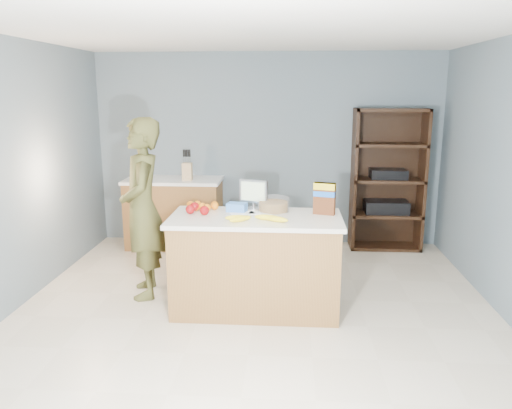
# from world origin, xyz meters

# --- Properties ---
(floor) EXTENTS (4.50, 5.00, 0.02)m
(floor) POSITION_xyz_m (0.00, 0.00, 0.00)
(floor) COLOR beige
(floor) RESTS_ON ground
(walls) EXTENTS (4.52, 5.02, 2.51)m
(walls) POSITION_xyz_m (0.00, 0.00, 1.65)
(walls) COLOR slate
(walls) RESTS_ON ground
(counter_peninsula) EXTENTS (1.56, 0.76, 0.90)m
(counter_peninsula) POSITION_xyz_m (0.00, 0.30, 0.42)
(counter_peninsula) COLOR brown
(counter_peninsula) RESTS_ON ground
(back_cabinet) EXTENTS (1.24, 0.62, 0.90)m
(back_cabinet) POSITION_xyz_m (-1.20, 2.20, 0.45)
(back_cabinet) COLOR brown
(back_cabinet) RESTS_ON ground
(shelving_unit) EXTENTS (0.90, 0.40, 1.80)m
(shelving_unit) POSITION_xyz_m (1.55, 2.35, 0.86)
(shelving_unit) COLOR black
(shelving_unit) RESTS_ON ground
(person) EXTENTS (0.59, 0.74, 1.77)m
(person) POSITION_xyz_m (-1.13, 0.58, 0.89)
(person) COLOR #474620
(person) RESTS_ON ground
(knife_block) EXTENTS (0.12, 0.10, 0.31)m
(knife_block) POSITION_xyz_m (-1.00, 2.12, 1.02)
(knife_block) COLOR tan
(knife_block) RESTS_ON back_cabinet
(envelopes) EXTENTS (0.41, 0.19, 0.00)m
(envelopes) POSITION_xyz_m (-0.05, 0.42, 0.90)
(envelopes) COLOR white
(envelopes) RESTS_ON counter_peninsula
(bananas) EXTENTS (0.57, 0.20, 0.05)m
(bananas) POSITION_xyz_m (0.01, 0.14, 0.93)
(bananas) COLOR yellow
(bananas) RESTS_ON counter_peninsula
(apples) EXTENTS (0.22, 0.23, 0.09)m
(apples) POSITION_xyz_m (-0.56, 0.38, 0.94)
(apples) COLOR maroon
(apples) RESTS_ON counter_peninsula
(oranges) EXTENTS (0.32, 0.21, 0.07)m
(oranges) POSITION_xyz_m (-0.54, 0.52, 0.94)
(oranges) COLOR orange
(oranges) RESTS_ON counter_peninsula
(blue_carton) EXTENTS (0.20, 0.15, 0.08)m
(blue_carton) POSITION_xyz_m (-0.19, 0.48, 0.94)
(blue_carton) COLOR blue
(blue_carton) RESTS_ON counter_peninsula
(salad_bowl) EXTENTS (0.30, 0.30, 0.13)m
(salad_bowl) POSITION_xyz_m (0.15, 0.52, 0.96)
(salad_bowl) COLOR #267219
(salad_bowl) RESTS_ON counter_peninsula
(tv) EXTENTS (0.28, 0.12, 0.28)m
(tv) POSITION_xyz_m (-0.04, 0.60, 1.06)
(tv) COLOR silver
(tv) RESTS_ON counter_peninsula
(cereal_box) EXTENTS (0.21, 0.12, 0.29)m
(cereal_box) POSITION_xyz_m (0.62, 0.42, 1.07)
(cereal_box) COLOR #592B14
(cereal_box) RESTS_ON counter_peninsula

